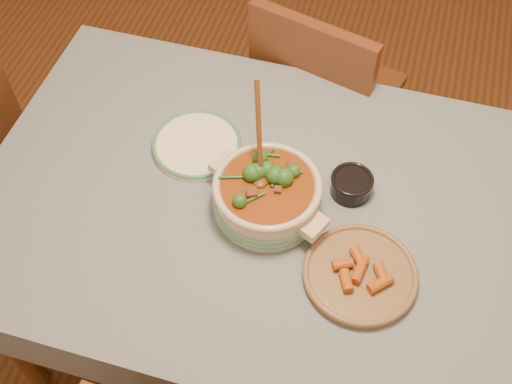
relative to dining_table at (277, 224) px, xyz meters
The scene contains 7 objects.
floor 0.66m from the dining_table, ahead, with size 4.50×4.50×0.00m, color #432A13.
dining_table is the anchor object (origin of this frame).
stew_casserole 0.17m from the dining_table, 145.83° to the right, with size 0.37×0.37×0.34m.
white_plate 0.33m from the dining_table, 154.24° to the left, with size 0.29×0.29×0.02m.
condiment_bowl 0.24m from the dining_table, 29.81° to the left, with size 0.13×0.13×0.06m.
fried_plate 0.32m from the dining_table, 31.32° to the right, with size 0.31×0.31×0.05m.
chair_far 0.67m from the dining_table, 91.00° to the left, with size 0.54×0.54×0.94m.
Camera 1 is at (0.22, -0.97, 2.20)m, focal length 45.00 mm.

